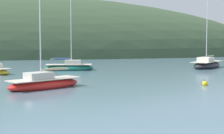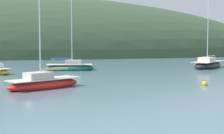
{
  "view_description": "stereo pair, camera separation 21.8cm",
  "coord_description": "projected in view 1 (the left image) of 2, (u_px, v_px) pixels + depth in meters",
  "views": [
    {
      "loc": [
        -5.06,
        -8.05,
        3.42
      ],
      "look_at": [
        0.0,
        20.0,
        1.2
      ],
      "focal_mm": 52.62,
      "sensor_mm": 36.0,
      "label": 1
    },
    {
      "loc": [
        -4.85,
        -8.09,
        3.42
      ],
      "look_at": [
        0.0,
        20.0,
        1.2
      ],
      "focal_mm": 52.62,
      "sensor_mm": 36.0,
      "label": 2
    }
  ],
  "objects": [
    {
      "name": "sailboat_yellow_far",
      "position": [
        44.0,
        83.0,
        24.02
      ],
      "size": [
        5.95,
        4.83,
        7.17
      ],
      "color": "red",
      "rests_on": "ground"
    },
    {
      "name": "sailboat_black_sloop",
      "position": [
        69.0,
        67.0,
        39.05
      ],
      "size": [
        6.07,
        2.63,
        8.82
      ],
      "color": "#196B56",
      "rests_on": "ground"
    },
    {
      "name": "mooring_buoy_inner",
      "position": [
        205.0,
        84.0,
        25.64
      ],
      "size": [
        0.44,
        0.44,
        0.54
      ],
      "color": "yellow",
      "rests_on": "ground"
    },
    {
      "name": "sailboat_navy_dinghy",
      "position": [
        207.0,
        65.0,
        42.63
      ],
      "size": [
        6.71,
        6.6,
        8.86
      ],
      "color": "#232328",
      "rests_on": "ground"
    }
  ]
}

